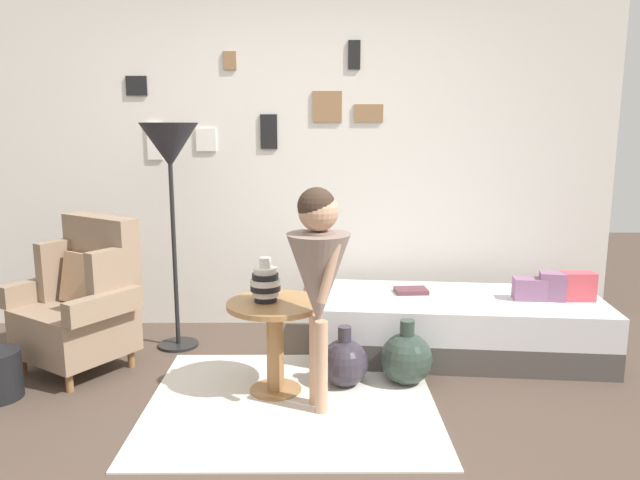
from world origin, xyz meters
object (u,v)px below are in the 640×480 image
object	(u,v)px
armchair	(83,302)
side_table	(275,328)
person_child	(318,269)
book_on_daybed	(411,291)
daybed	(458,325)
floor_lamp	(170,155)
demijohn_far	(406,358)
vase_striped	(265,284)
demijohn_near	(344,362)

from	to	relation	value
armchair	side_table	bearing A→B (deg)	-17.18
person_child	book_on_daybed	xyz separation A→B (m)	(0.65, 0.95, -0.38)
armchair	daybed	xyz separation A→B (m)	(2.46, 0.22, -0.24)
floor_lamp	book_on_daybed	bearing A→B (deg)	-1.29
armchair	demijohn_far	distance (m)	2.07
person_child	demijohn_far	distance (m)	0.90
side_table	vase_striped	bearing A→B (deg)	165.51
armchair	floor_lamp	distance (m)	1.11
floor_lamp	demijohn_far	size ratio (longest dim) A/B	3.90
daybed	demijohn_far	world-z (taller)	same
book_on_daybed	demijohn_far	world-z (taller)	book_on_daybed
daybed	floor_lamp	size ratio (longest dim) A/B	1.26
floor_lamp	demijohn_far	xyz separation A→B (m)	(1.53, -0.64, -1.19)
daybed	side_table	world-z (taller)	side_table
person_child	book_on_daybed	distance (m)	1.21
vase_striped	demijohn_near	world-z (taller)	vase_striped
side_table	floor_lamp	distance (m)	1.43
vase_striped	demijohn_far	xyz separation A→B (m)	(0.83, 0.10, -0.49)
daybed	vase_striped	distance (m)	1.47
person_child	book_on_daybed	world-z (taller)	person_child
floor_lamp	demijohn_near	bearing A→B (deg)	-30.36
vase_striped	demijohn_far	world-z (taller)	vase_striped
vase_striped	armchair	bearing A→B (deg)	162.71
floor_lamp	demijohn_far	bearing A→B (deg)	-22.85
demijohn_near	demijohn_far	bearing A→B (deg)	4.67
armchair	floor_lamp	size ratio (longest dim) A/B	0.62
book_on_daybed	side_table	bearing A→B (deg)	-141.23
floor_lamp	demijohn_near	xyz separation A→B (m)	(1.15, -0.67, -1.20)
person_child	armchair	bearing A→B (deg)	157.82
daybed	demijohn_far	distance (m)	0.65
daybed	book_on_daybed	size ratio (longest dim) A/B	8.96
side_table	book_on_daybed	distance (m)	1.15
person_child	daybed	bearing A→B (deg)	40.99
armchair	side_table	xyz separation A→B (m)	(1.25, -0.39, -0.05)
armchair	vase_striped	distance (m)	1.27
side_table	vase_striped	distance (m)	0.27
armchair	demijohn_near	xyz separation A→B (m)	(1.66, -0.30, -0.29)
floor_lamp	armchair	bearing A→B (deg)	-143.62
armchair	person_child	bearing A→B (deg)	-22.18
demijohn_far	book_on_daybed	bearing A→B (deg)	79.28
demijohn_near	demijohn_far	size ratio (longest dim) A/B	0.93
person_child	floor_lamp	bearing A→B (deg)	135.30
daybed	demijohn_near	xyz separation A→B (m)	(-0.80, -0.52, -0.05)
armchair	book_on_daybed	xyz separation A→B (m)	(2.15, 0.34, -0.02)
side_table	person_child	size ratio (longest dim) A/B	0.45
daybed	demijohn_near	world-z (taller)	daybed
side_table	book_on_daybed	size ratio (longest dim) A/B	2.50
vase_striped	person_child	xyz separation A→B (m)	(0.30, -0.24, 0.14)
armchair	side_table	size ratio (longest dim) A/B	1.76
side_table	demijohn_far	size ratio (longest dim) A/B	1.37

